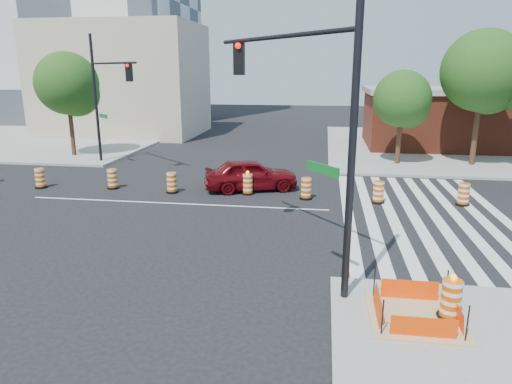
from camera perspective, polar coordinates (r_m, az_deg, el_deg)
ground at (r=21.28m, az=-10.06°, el=-1.42°), size 120.00×120.00×0.00m
sidewalk_ne at (r=39.44m, az=25.23°, el=5.07°), size 22.00×22.00×0.15m
sidewalk_nw at (r=45.11m, az=-24.86°, el=6.21°), size 22.00×22.00×0.15m
crosswalk_east at (r=20.66m, az=20.15°, el=-2.62°), size 6.75×13.50×0.01m
lane_centerline at (r=21.28m, az=-10.06°, el=-1.41°), size 14.00×0.12×0.01m
excavation_pit at (r=12.04m, az=19.28°, el=-14.34°), size 2.20×2.20×0.90m
brick_storefront at (r=39.17m, az=25.60°, el=8.30°), size 16.50×8.50×4.60m
beige_midrise at (r=45.34m, az=-16.22°, el=13.30°), size 14.00×10.00×10.00m
red_coupe at (r=23.15m, az=-0.65°, el=2.21°), size 5.07×3.32×1.60m
signal_pole_se at (r=12.59m, az=6.47°, el=11.96°), size 4.34×5.10×8.66m
signal_pole_nw at (r=29.78m, az=-18.33°, el=12.25°), size 4.62×4.04×7.94m
pit_drum at (r=12.11m, az=23.18°, el=-12.38°), size 0.59×0.59×1.16m
tree_north_b at (r=34.10m, az=-22.43°, el=12.02°), size 4.20×4.20×7.14m
tree_north_c at (r=30.14m, az=17.84°, el=10.65°), size 3.51×3.51×5.96m
tree_north_d at (r=31.43m, az=26.52°, el=12.89°), size 4.90×4.90×8.33m
median_drum_1 at (r=26.10m, az=-25.36°, el=1.49°), size 0.60×0.60×1.02m
median_drum_2 at (r=24.59m, az=-17.49°, el=1.50°), size 0.60×0.60×1.02m
median_drum_3 at (r=23.04m, az=-10.48°, el=1.06°), size 0.60×0.60×1.02m
median_drum_4 at (r=22.39m, az=-1.05°, el=0.94°), size 0.60×0.60×1.18m
median_drum_5 at (r=21.69m, az=6.28°, el=0.35°), size 0.60×0.60×1.02m
median_drum_6 at (r=21.66m, az=15.06°, el=-0.11°), size 0.60×0.60×1.02m
median_drum_7 at (r=22.57m, az=24.50°, el=-0.36°), size 0.60×0.60×1.02m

